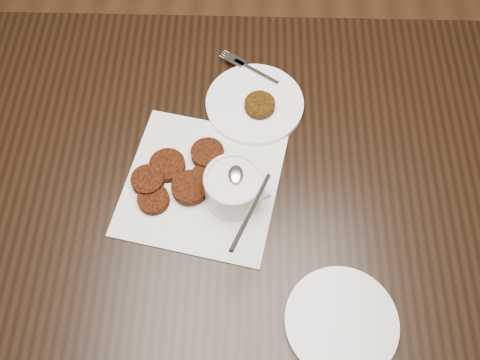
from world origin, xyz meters
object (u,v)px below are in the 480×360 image
plate_empty (341,322)px  sauce_ramekin (233,178)px  plate_with_patty (255,102)px  table (241,260)px  napkin (202,184)px

plate_empty → sauce_ramekin: bearing=129.1°
plate_with_patty → plate_empty: (0.14, -0.43, -0.01)m
table → plate_with_patty: plate_with_patty is taller
napkin → plate_with_patty: (0.10, 0.18, 0.01)m
table → sauce_ramekin: 0.45m
plate_with_patty → napkin: bearing=-117.9°
table → sauce_ramekin: size_ratio=9.78×
napkin → sauce_ramekin: 0.10m
napkin → plate_with_patty: plate_with_patty is taller
sauce_ramekin → plate_empty: (0.18, -0.22, -0.07)m
table → plate_empty: bearing=-54.6°
sauce_ramekin → plate_with_patty: bearing=80.0°
plate_with_patty → sauce_ramekin: bearing=-100.0°
table → plate_empty: 0.48m
napkin → sauce_ramekin: (0.06, -0.03, 0.07)m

